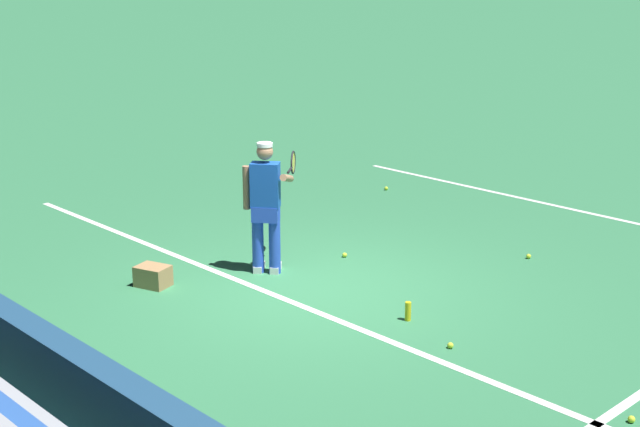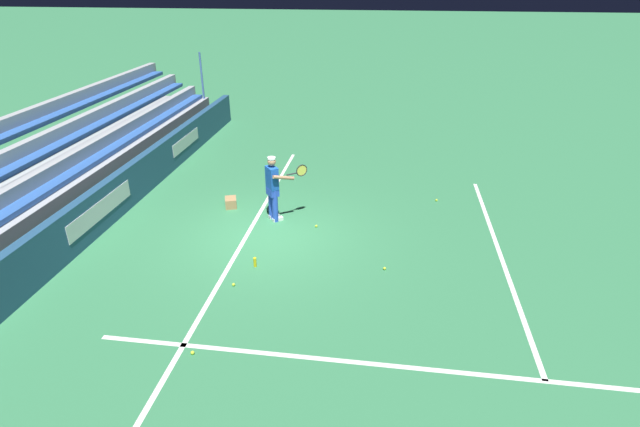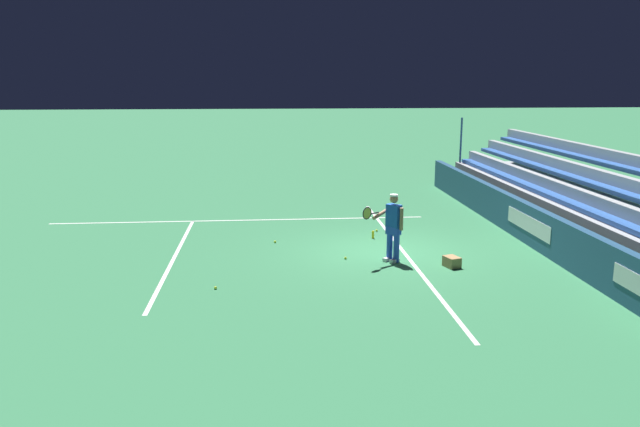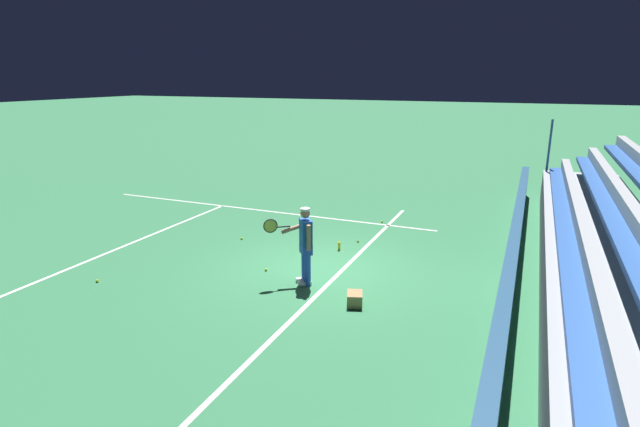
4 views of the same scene
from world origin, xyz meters
name	(u,v)px [view 2 (image 2 of 4)]	position (x,y,z in m)	size (l,w,h in m)	color
ground_plane	(267,235)	(0.00, 0.00, 0.00)	(160.00, 160.00, 0.00)	#337A4C
court_baseline_white	(248,234)	(0.00, -0.50, 0.00)	(12.00, 0.10, 0.01)	white
court_sideline_white	(449,371)	(4.11, 4.00, 0.00)	(0.10, 12.00, 0.01)	white
court_service_line_white	(499,251)	(0.00, 5.50, 0.00)	(8.22, 0.10, 0.01)	white
back_wall_sponsor_board	(105,205)	(-0.01, -4.17, 0.55)	(20.11, 0.25, 1.10)	navy
bleacher_stand	(36,194)	(0.00, -6.00, 0.73)	(19.10, 2.40, 2.95)	#9EA3A8
tennis_player	(274,188)	(-0.89, -0.01, 0.89)	(0.65, 1.04, 1.71)	blue
ball_box_cardboard	(231,202)	(-1.48, -1.38, 0.13)	(0.40, 0.30, 0.26)	#A87F51
tennis_ball_near_player	(316,226)	(-0.60, 1.13, 0.03)	(0.07, 0.07, 0.07)	#CCE533
tennis_ball_toward_net	(436,200)	(-2.65, 4.25, 0.03)	(0.07, 0.07, 0.07)	#CCE533
tennis_ball_on_baseline	(193,353)	(4.31, -0.26, 0.03)	(0.07, 0.07, 0.07)	#CCE533
tennis_ball_midcourt	(234,285)	(2.23, -0.17, 0.03)	(0.07, 0.07, 0.07)	#CCE533
tennis_ball_stray_back	(385,268)	(1.17, 2.89, 0.03)	(0.07, 0.07, 0.07)	#CCE533
water_bottle	(255,262)	(1.44, 0.07, 0.11)	(0.07, 0.07, 0.22)	yellow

